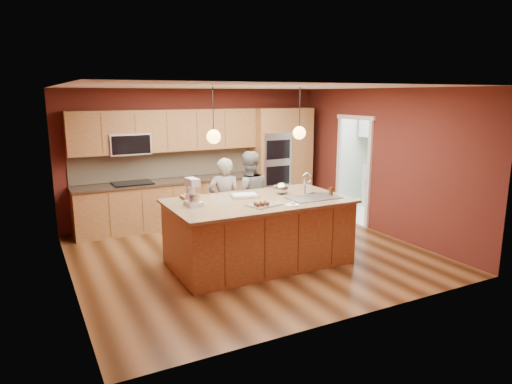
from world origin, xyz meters
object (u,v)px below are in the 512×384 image
mixing_bowl (282,188)px  person_left (224,202)px  island (259,231)px  person_right (249,197)px  stand_mixer (193,194)px

mixing_bowl → person_left: bearing=129.1°
island → person_left: size_ratio=1.78×
person_left → person_right: (0.46, 0.00, 0.04)m
person_left → mixing_bowl: bearing=148.6°
person_left → stand_mixer: (-0.88, -0.90, 0.41)m
person_left → person_right: 0.47m
stand_mixer → mixing_bowl: size_ratio=1.78×
person_right → mixing_bowl: bearing=116.7°
stand_mixer → person_left: bearing=42.5°
person_right → stand_mixer: (-1.35, -0.90, 0.37)m
person_left → person_right: person_right is taller
island → mixing_bowl: 0.81m
person_left → island: bearing=117.2°
person_left → stand_mixer: person_left is taller
island → person_right: bearing=72.4°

